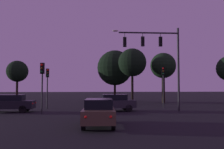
{
  "coord_description": "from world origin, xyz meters",
  "views": [
    {
      "loc": [
        -1.94,
        -5.67,
        2.18
      ],
      "look_at": [
        -0.1,
        14.75,
        3.24
      ],
      "focal_mm": 39.22,
      "sensor_mm": 36.0,
      "label": 1
    }
  ],
  "objects_px": {
    "traffic_light_corner_right": "(163,79)",
    "tree_left_far": "(115,68)",
    "traffic_light_median": "(47,80)",
    "car_nearside_lane": "(99,112)",
    "car_crossing_right": "(113,102)",
    "car_crossing_left": "(8,103)",
    "tree_right_cluster": "(17,71)",
    "tree_lot_edge": "(163,66)",
    "traffic_signal_mast_arm": "(159,52)",
    "traffic_light_corner_left": "(42,78)",
    "tree_center_horizon": "(132,63)"
  },
  "relations": [
    {
      "from": "traffic_light_corner_left",
      "to": "traffic_light_median",
      "type": "bearing_deg",
      "value": 95.03
    },
    {
      "from": "traffic_light_median",
      "to": "car_nearside_lane",
      "type": "relative_size",
      "value": 0.92
    },
    {
      "from": "traffic_light_corner_left",
      "to": "car_crossing_left",
      "type": "relative_size",
      "value": 0.9
    },
    {
      "from": "traffic_signal_mast_arm",
      "to": "traffic_light_corner_left",
      "type": "distance_m",
      "value": 10.65
    },
    {
      "from": "traffic_light_corner_left",
      "to": "tree_left_far",
      "type": "distance_m",
      "value": 18.3
    },
    {
      "from": "traffic_light_corner_right",
      "to": "car_crossing_left",
      "type": "xyz_separation_m",
      "value": [
        -14.96,
        -3.41,
        -2.29
      ]
    },
    {
      "from": "car_crossing_right",
      "to": "car_nearside_lane",
      "type": "bearing_deg",
      "value": -100.7
    },
    {
      "from": "traffic_signal_mast_arm",
      "to": "tree_left_far",
      "type": "xyz_separation_m",
      "value": [
        -2.57,
        14.75,
        -0.32
      ]
    },
    {
      "from": "car_crossing_right",
      "to": "tree_center_horizon",
      "type": "xyz_separation_m",
      "value": [
        3.39,
        9.11,
        4.58
      ]
    },
    {
      "from": "traffic_light_corner_left",
      "to": "tree_right_cluster",
      "type": "relative_size",
      "value": 0.66
    },
    {
      "from": "tree_lot_edge",
      "to": "tree_right_cluster",
      "type": "bearing_deg",
      "value": 162.98
    },
    {
      "from": "tree_left_far",
      "to": "tree_center_horizon",
      "type": "height_order",
      "value": "tree_left_far"
    },
    {
      "from": "tree_right_cluster",
      "to": "tree_lot_edge",
      "type": "distance_m",
      "value": 22.41
    },
    {
      "from": "traffic_signal_mast_arm",
      "to": "traffic_light_corner_left",
      "type": "xyz_separation_m",
      "value": [
        -10.22,
        -1.73,
        -2.47
      ]
    },
    {
      "from": "car_crossing_left",
      "to": "tree_left_far",
      "type": "bearing_deg",
      "value": 53.37
    },
    {
      "from": "tree_center_horizon",
      "to": "car_crossing_left",
      "type": "bearing_deg",
      "value": -143.87
    },
    {
      "from": "traffic_light_corner_right",
      "to": "car_nearside_lane",
      "type": "relative_size",
      "value": 0.98
    },
    {
      "from": "tree_left_far",
      "to": "traffic_light_corner_left",
      "type": "bearing_deg",
      "value": -114.89
    },
    {
      "from": "traffic_signal_mast_arm",
      "to": "traffic_light_corner_right",
      "type": "relative_size",
      "value": 1.77
    },
    {
      "from": "traffic_light_corner_right",
      "to": "tree_right_cluster",
      "type": "relative_size",
      "value": 0.68
    },
    {
      "from": "traffic_signal_mast_arm",
      "to": "car_crossing_right",
      "type": "relative_size",
      "value": 1.83
    },
    {
      "from": "car_crossing_right",
      "to": "traffic_light_corner_right",
      "type": "bearing_deg",
      "value": 30.04
    },
    {
      "from": "tree_left_far",
      "to": "traffic_signal_mast_arm",
      "type": "bearing_deg",
      "value": -80.13
    },
    {
      "from": "car_nearside_lane",
      "to": "tree_left_far",
      "type": "distance_m",
      "value": 23.58
    },
    {
      "from": "traffic_light_corner_left",
      "to": "car_nearside_lane",
      "type": "distance_m",
      "value": 8.11
    },
    {
      "from": "car_crossing_right",
      "to": "tree_center_horizon",
      "type": "distance_m",
      "value": 10.74
    },
    {
      "from": "traffic_light_corner_right",
      "to": "traffic_light_median",
      "type": "xyz_separation_m",
      "value": [
        -12.17,
        -0.09,
        -0.18
      ]
    },
    {
      "from": "car_crossing_left",
      "to": "tree_center_horizon",
      "type": "xyz_separation_m",
      "value": [
        12.61,
        9.2,
        4.58
      ]
    },
    {
      "from": "tree_left_far",
      "to": "tree_lot_edge",
      "type": "height_order",
      "value": "tree_left_far"
    },
    {
      "from": "traffic_signal_mast_arm",
      "to": "traffic_light_median",
      "type": "relative_size",
      "value": 1.89
    },
    {
      "from": "tree_lot_edge",
      "to": "car_nearside_lane",
      "type": "bearing_deg",
      "value": -116.69
    },
    {
      "from": "traffic_light_median",
      "to": "tree_lot_edge",
      "type": "xyz_separation_m",
      "value": [
        14.4,
        7.38,
        2.21
      ]
    },
    {
      "from": "car_crossing_right",
      "to": "traffic_light_corner_left",
      "type": "bearing_deg",
      "value": -162.14
    },
    {
      "from": "car_crossing_left",
      "to": "tree_center_horizon",
      "type": "bearing_deg",
      "value": 36.13
    },
    {
      "from": "tree_right_cluster",
      "to": "tree_lot_edge",
      "type": "relative_size",
      "value": 0.92
    },
    {
      "from": "traffic_light_corner_right",
      "to": "car_crossing_right",
      "type": "distance_m",
      "value": 7.01
    },
    {
      "from": "traffic_signal_mast_arm",
      "to": "traffic_light_median",
      "type": "height_order",
      "value": "traffic_signal_mast_arm"
    },
    {
      "from": "car_nearside_lane",
      "to": "tree_right_cluster",
      "type": "bearing_deg",
      "value": 114.89
    },
    {
      "from": "traffic_light_corner_right",
      "to": "car_crossing_right",
      "type": "relative_size",
      "value": 1.03
    },
    {
      "from": "traffic_signal_mast_arm",
      "to": "tree_lot_edge",
      "type": "relative_size",
      "value": 1.11
    },
    {
      "from": "car_nearside_lane",
      "to": "car_crossing_right",
      "type": "bearing_deg",
      "value": 79.3
    },
    {
      "from": "tree_lot_edge",
      "to": "traffic_light_corner_left",
      "type": "bearing_deg",
      "value": -138.05
    },
    {
      "from": "traffic_light_corner_right",
      "to": "car_crossing_right",
      "type": "height_order",
      "value": "traffic_light_corner_right"
    },
    {
      "from": "traffic_signal_mast_arm",
      "to": "car_crossing_left",
      "type": "height_order",
      "value": "traffic_signal_mast_arm"
    },
    {
      "from": "tree_right_cluster",
      "to": "traffic_light_median",
      "type": "bearing_deg",
      "value": -63.27
    },
    {
      "from": "traffic_light_median",
      "to": "car_crossing_left",
      "type": "relative_size",
      "value": 0.89
    },
    {
      "from": "tree_center_horizon",
      "to": "tree_lot_edge",
      "type": "height_order",
      "value": "tree_center_horizon"
    },
    {
      "from": "car_crossing_left",
      "to": "tree_right_cluster",
      "type": "bearing_deg",
      "value": 103.77
    },
    {
      "from": "traffic_light_corner_right",
      "to": "tree_left_far",
      "type": "height_order",
      "value": "tree_left_far"
    },
    {
      "from": "traffic_signal_mast_arm",
      "to": "car_crossing_right",
      "type": "xyz_separation_m",
      "value": [
        -4.24,
        0.19,
        -4.64
      ]
    }
  ]
}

